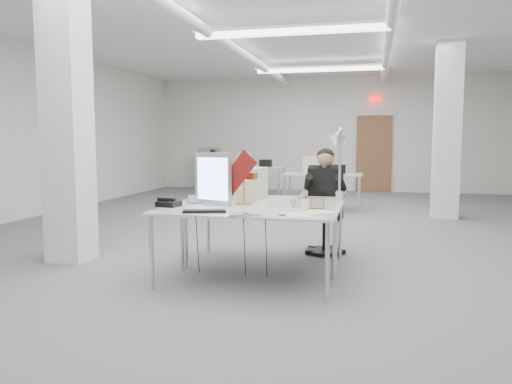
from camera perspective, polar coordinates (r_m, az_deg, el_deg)
room_shell at (r=7.46m, az=4.25°, el=7.90°), size 10.04×14.04×3.24m
desk_main at (r=4.94m, az=-1.12°, el=-2.21°), size 1.80×0.90×0.02m
desk_second at (r=5.80m, az=1.10°, el=-0.97°), size 1.80×0.90×0.02m
bg_desk_a at (r=10.31m, az=7.65°, el=2.04°), size 1.60×0.80×0.02m
bg_desk_b at (r=12.81m, az=-0.30°, el=2.87°), size 1.60×0.80×0.02m
filing_cabinet at (r=14.69m, az=-5.42°, el=2.69°), size 0.45×0.55×1.20m
office_chair at (r=6.38m, az=7.89°, el=-2.27°), size 0.63×0.63×1.07m
seated_person at (r=6.28m, az=7.89°, el=0.95°), size 0.67×0.78×1.01m
monitor at (r=5.32m, az=-4.93°, el=1.53°), size 0.44×0.19×0.56m
pennant at (r=5.20m, az=-2.17°, el=2.07°), size 0.46×0.14×0.51m
keyboard at (r=4.80m, az=-5.90°, el=-2.20°), size 0.44×0.26×0.02m
laptop at (r=4.53m, az=-1.13°, el=-2.64°), size 0.37×0.32×0.02m
mouse at (r=4.58m, az=3.06°, el=-2.49°), size 0.10×0.08×0.03m
bankers_lamp at (r=5.35m, az=-1.39°, el=0.36°), size 0.31×0.20×0.33m
desk_phone at (r=5.26m, az=-9.94°, el=-1.35°), size 0.24×0.22×0.05m
picture_frame_left at (r=5.45m, az=-7.14°, el=-0.81°), size 0.13×0.09×0.10m
picture_frame_right at (r=5.03m, az=7.00°, el=-1.28°), size 0.15×0.07×0.12m
desk_clock at (r=5.15m, az=4.53°, el=-1.19°), size 0.11×0.07×0.11m
paper_stack_a at (r=4.61m, az=4.56°, el=-2.62°), size 0.33×0.38×0.01m
paper_stack_b at (r=4.75m, az=6.52°, el=-2.37°), size 0.29×0.33×0.01m
paper_stack_c at (r=4.85m, az=7.59°, el=-2.22°), size 0.27×0.25×0.01m
beige_monitor at (r=5.84m, az=-1.11°, el=1.01°), size 0.46×0.44×0.37m
architect_lamp at (r=5.39m, az=9.40°, el=3.50°), size 0.48×0.76×0.93m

